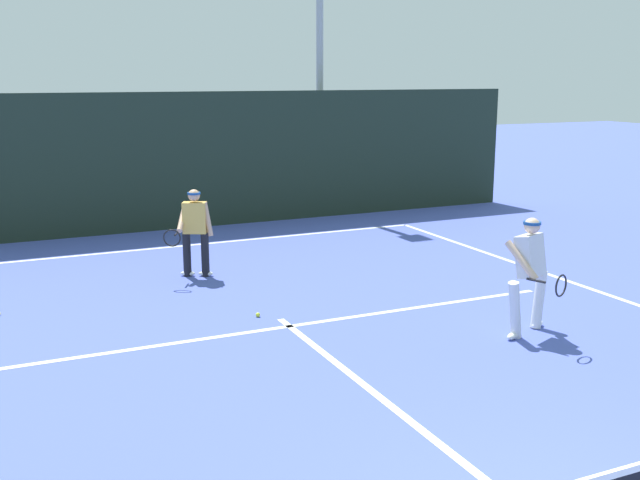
{
  "coord_description": "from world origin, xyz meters",
  "views": [
    {
      "loc": [
        -3.75,
        -3.16,
        3.42
      ],
      "look_at": [
        0.83,
        6.84,
        1.0
      ],
      "focal_mm": 42.12,
      "sensor_mm": 36.0,
      "label": 1
    }
  ],
  "objects_px": {
    "player_far": "(195,229)",
    "light_pole": "(320,18)",
    "player_near": "(530,271)",
    "tennis_ball": "(258,315)"
  },
  "relations": [
    {
      "from": "tennis_ball",
      "to": "light_pole",
      "type": "bearing_deg",
      "value": 59.75
    },
    {
      "from": "player_near",
      "to": "player_far",
      "type": "bearing_deg",
      "value": -77.19
    },
    {
      "from": "player_near",
      "to": "player_far",
      "type": "height_order",
      "value": "player_near"
    },
    {
      "from": "player_near",
      "to": "tennis_ball",
      "type": "relative_size",
      "value": 24.2
    },
    {
      "from": "player_far",
      "to": "light_pole",
      "type": "height_order",
      "value": "light_pole"
    },
    {
      "from": "player_near",
      "to": "tennis_ball",
      "type": "xyz_separation_m",
      "value": [
        -3.07,
        2.17,
        -0.84
      ]
    },
    {
      "from": "player_near",
      "to": "light_pole",
      "type": "height_order",
      "value": "light_pole"
    },
    {
      "from": "tennis_ball",
      "to": "player_near",
      "type": "bearing_deg",
      "value": -35.27
    },
    {
      "from": "player_far",
      "to": "light_pole",
      "type": "distance_m",
      "value": 8.1
    },
    {
      "from": "player_far",
      "to": "tennis_ball",
      "type": "xyz_separation_m",
      "value": [
        0.21,
        -2.57,
        -0.8
      ]
    }
  ]
}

